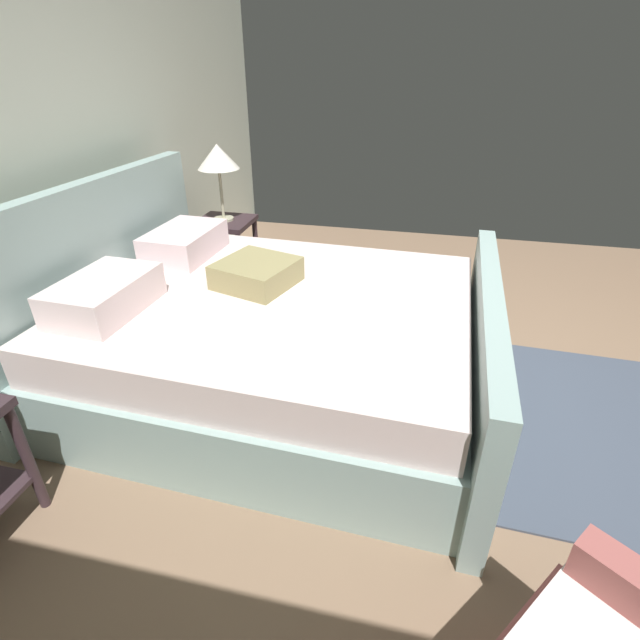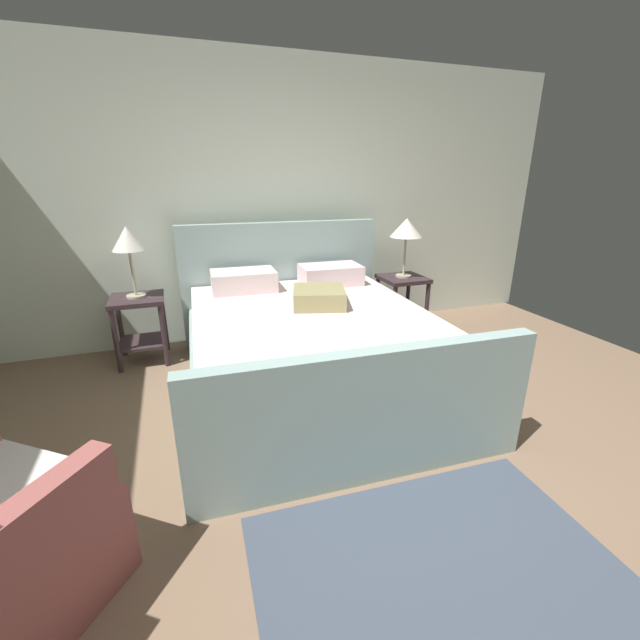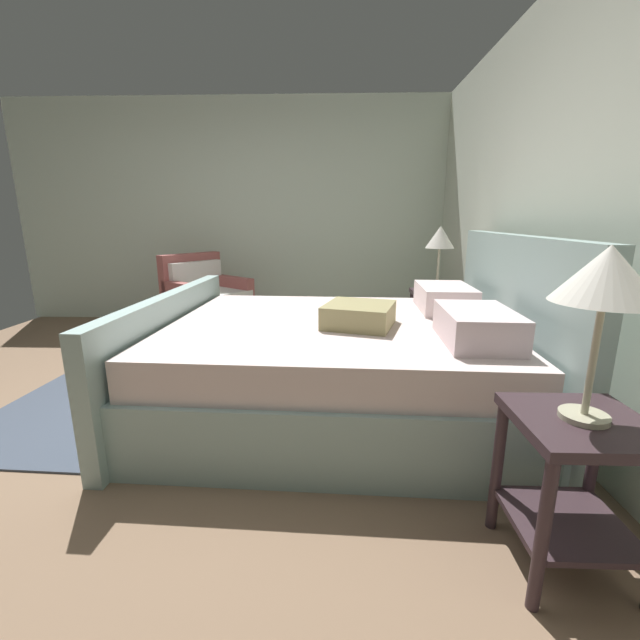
{
  "view_description": "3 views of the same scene",
  "coord_description": "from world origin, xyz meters",
  "px_view_note": "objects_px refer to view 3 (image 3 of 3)",
  "views": [
    {
      "loc": [
        -2.52,
        0.53,
        1.78
      ],
      "look_at": [
        -0.27,
        1.04,
        0.5
      ],
      "focal_mm": 26.74,
      "sensor_mm": 36.0,
      "label": 1
    },
    {
      "loc": [
        -1.18,
        -1.52,
        1.61
      ],
      "look_at": [
        -0.25,
        1.13,
        0.62
      ],
      "focal_mm": 23.23,
      "sensor_mm": 36.0,
      "label": 2
    },
    {
      "loc": [
        2.37,
        1.29,
        1.27
      ],
      "look_at": [
        -0.21,
        1.2,
        0.64
      ],
      "focal_mm": 23.26,
      "sensor_mm": 36.0,
      "label": 3
    }
  ],
  "objects_px": {
    "bed": "(341,361)",
    "armchair": "(207,306)",
    "table_lamp_left": "(440,239)",
    "table_lamp_right": "(607,279)",
    "nightstand_left": "(435,312)",
    "nightstand_right": "(575,469)"
  },
  "relations": [
    {
      "from": "table_lamp_left",
      "to": "armchair",
      "type": "relative_size",
      "value": 0.6
    },
    {
      "from": "nightstand_right",
      "to": "table_lamp_right",
      "type": "xyz_separation_m",
      "value": [
        0.0,
        0.0,
        0.68
      ]
    },
    {
      "from": "nightstand_left",
      "to": "table_lamp_right",
      "type": "bearing_deg",
      "value": -2.39
    },
    {
      "from": "nightstand_right",
      "to": "table_lamp_right",
      "type": "relative_size",
      "value": 1.01
    },
    {
      "from": "armchair",
      "to": "nightstand_right",
      "type": "bearing_deg",
      "value": 36.55
    },
    {
      "from": "bed",
      "to": "armchair",
      "type": "xyz_separation_m",
      "value": [
        -1.74,
        -1.43,
        0.0
      ]
    },
    {
      "from": "table_lamp_right",
      "to": "armchair",
      "type": "height_order",
      "value": "table_lamp_right"
    },
    {
      "from": "table_lamp_left",
      "to": "armchair",
      "type": "xyz_separation_m",
      "value": [
        -0.46,
        -2.35,
        -0.74
      ]
    },
    {
      "from": "bed",
      "to": "table_lamp_right",
      "type": "distance_m",
      "value": 1.69
    },
    {
      "from": "nightstand_left",
      "to": "armchair",
      "type": "relative_size",
      "value": 0.59
    },
    {
      "from": "bed",
      "to": "table_lamp_right",
      "type": "height_order",
      "value": "table_lamp_right"
    },
    {
      "from": "nightstand_right",
      "to": "armchair",
      "type": "height_order",
      "value": "armchair"
    },
    {
      "from": "table_lamp_right",
      "to": "table_lamp_left",
      "type": "xyz_separation_m",
      "value": [
        -2.57,
        0.11,
        -0.0
      ]
    },
    {
      "from": "nightstand_right",
      "to": "armchair",
      "type": "xyz_separation_m",
      "value": [
        -3.03,
        -2.24,
        -0.06
      ]
    },
    {
      "from": "table_lamp_right",
      "to": "armchair",
      "type": "xyz_separation_m",
      "value": [
        -3.03,
        -2.24,
        -0.74
      ]
    },
    {
      "from": "nightstand_left",
      "to": "table_lamp_left",
      "type": "xyz_separation_m",
      "value": [
        -0.0,
        0.0,
        0.68
      ]
    },
    {
      "from": "bed",
      "to": "table_lamp_left",
      "type": "relative_size",
      "value": 3.97
    },
    {
      "from": "table_lamp_right",
      "to": "nightstand_left",
      "type": "height_order",
      "value": "table_lamp_right"
    },
    {
      "from": "table_lamp_right",
      "to": "nightstand_right",
      "type": "bearing_deg",
      "value": -116.57
    },
    {
      "from": "table_lamp_right",
      "to": "nightstand_left",
      "type": "distance_m",
      "value": 2.66
    },
    {
      "from": "armchair",
      "to": "nightstand_left",
      "type": "bearing_deg",
      "value": 79.02
    },
    {
      "from": "table_lamp_right",
      "to": "table_lamp_left",
      "type": "distance_m",
      "value": 2.57
    }
  ]
}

